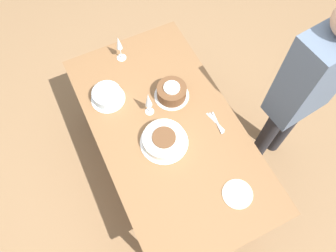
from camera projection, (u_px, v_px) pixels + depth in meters
The scene contains 10 objects.
ground_plane at pixel (168, 168), 2.85m from camera, with size 12.00×12.00×0.00m, color #8E6B47.
dining_table at pixel (168, 136), 2.26m from camera, with size 1.68×0.92×0.77m.
cake_center_white at pixel (164, 140), 2.09m from camera, with size 0.31×0.31×0.08m.
cake_front_chocolate at pixel (172, 92), 2.23m from camera, with size 0.24×0.24×0.11m.
cake_back_decorated at pixel (107, 96), 2.23m from camera, with size 0.24×0.24×0.08m.
wine_glass_near at pixel (119, 45), 2.29m from camera, with size 0.07×0.07×0.22m.
wine_glass_far at pixel (148, 101), 2.09m from camera, with size 0.06×0.06×0.22m.
dessert_plate_left at pixel (237, 194), 1.96m from camera, with size 0.19×0.19×0.01m.
fork_pile at pixel (216, 122), 2.18m from camera, with size 0.18×0.05×0.01m.
person_cutting at pixel (305, 88), 2.01m from camera, with size 0.26×0.42×1.69m.
Camera 1 is at (-0.85, 0.42, 2.71)m, focal length 35.00 mm.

